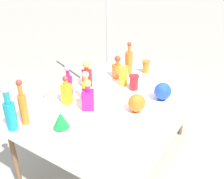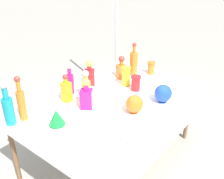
# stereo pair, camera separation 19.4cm
# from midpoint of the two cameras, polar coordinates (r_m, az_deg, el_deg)

# --- Properties ---
(ground_plane) EXTENTS (40.00, 40.00, 0.00)m
(ground_plane) POSITION_cam_midpoint_polar(r_m,az_deg,el_deg) (2.91, -1.98, -15.36)
(ground_plane) COLOR #A0998C
(display_table) EXTENTS (1.89, 1.18, 0.76)m
(display_table) POSITION_cam_midpoint_polar(r_m,az_deg,el_deg) (2.47, -1.44, -3.48)
(display_table) COLOR white
(display_table) RESTS_ON ground
(tall_bottle_0) EXTENTS (0.07, 0.07, 0.40)m
(tall_bottle_0) POSITION_cam_midpoint_polar(r_m,az_deg,el_deg) (2.16, -22.10, -3.61)
(tall_bottle_0) COLOR orange
(tall_bottle_0) RESTS_ON display_table
(tall_bottle_1) EXTENTS (0.08, 0.08, 0.30)m
(tall_bottle_1) POSITION_cam_midpoint_polar(r_m,az_deg,el_deg) (2.41, -8.25, 0.37)
(tall_bottle_1) COLOR yellow
(tall_bottle_1) RESTS_ON display_table
(tall_bottle_2) EXTENTS (0.09, 0.09, 0.39)m
(tall_bottle_2) POSITION_cam_midpoint_polar(r_m,az_deg,el_deg) (2.98, 2.00, 6.34)
(tall_bottle_2) COLOR orange
(tall_bottle_2) RESTS_ON display_table
(tall_bottle_3) EXTENTS (0.07, 0.07, 0.32)m
(tall_bottle_3) POSITION_cam_midpoint_polar(r_m,az_deg,el_deg) (2.53, -12.07, 1.50)
(tall_bottle_3) COLOR #C61972
(tall_bottle_3) RESTS_ON display_table
(tall_bottle_4) EXTENTS (0.09, 0.09, 0.40)m
(tall_bottle_4) POSITION_cam_midpoint_polar(r_m,az_deg,el_deg) (2.14, -24.81, -4.48)
(tall_bottle_4) COLOR teal
(tall_bottle_4) RESTS_ON display_table
(square_decanter_0) EXTENTS (0.15, 0.15, 0.28)m
(square_decanter_0) POSITION_cam_midpoint_polar(r_m,az_deg,el_deg) (2.71, -7.83, 3.23)
(square_decanter_0) COLOR red
(square_decanter_0) RESTS_ON display_table
(square_decanter_1) EXTENTS (0.08, 0.08, 0.28)m
(square_decanter_1) POSITION_cam_midpoint_polar(r_m,az_deg,el_deg) (2.38, -12.67, -0.60)
(square_decanter_1) COLOR orange
(square_decanter_1) RESTS_ON display_table
(square_decanter_2) EXTENTS (0.14, 0.14, 0.27)m
(square_decanter_2) POSITION_cam_midpoint_polar(r_m,az_deg,el_deg) (2.88, -0.69, 4.75)
(square_decanter_2) COLOR orange
(square_decanter_2) RESTS_ON display_table
(square_decanter_3) EXTENTS (0.15, 0.15, 0.29)m
(square_decanter_3) POSITION_cam_midpoint_polar(r_m,az_deg,el_deg) (2.26, -7.94, -1.89)
(square_decanter_3) COLOR #C61972
(square_decanter_3) RESTS_ON display_table
(slender_vase_0) EXTENTS (0.10, 0.10, 0.21)m
(slender_vase_0) POSITION_cam_midpoint_polar(r_m,az_deg,el_deg) (2.70, 0.58, 3.22)
(slender_vase_0) COLOR yellow
(slender_vase_0) RESTS_ON display_table
(slender_vase_1) EXTENTS (0.11, 0.11, 0.16)m
(slender_vase_1) POSITION_cam_midpoint_polar(r_m,az_deg,el_deg) (2.61, 2.92, 1.72)
(slender_vase_1) COLOR red
(slender_vase_1) RESTS_ON display_table
(slender_vase_2) EXTENTS (0.10, 0.10, 0.15)m
(slender_vase_2) POSITION_cam_midpoint_polar(r_m,az_deg,el_deg) (3.05, 5.94, 5.27)
(slender_vase_2) COLOR orange
(slender_vase_2) RESTS_ON display_table
(fluted_vase_0) EXTENTS (0.14, 0.14, 0.14)m
(fluted_vase_0) POSITION_cam_midpoint_polar(r_m,az_deg,el_deg) (2.07, -14.28, -6.79)
(fluted_vase_0) COLOR #198C38
(fluted_vase_0) RESTS_ON display_table
(round_bowl_0) EXTENTS (0.17, 0.17, 0.18)m
(round_bowl_0) POSITION_cam_midpoint_polar(r_m,az_deg,el_deg) (2.43, 9.30, -0.45)
(round_bowl_0) COLOR blue
(round_bowl_0) RESTS_ON display_table
(round_bowl_1) EXTENTS (0.16, 0.16, 0.17)m
(round_bowl_1) POSITION_cam_midpoint_polar(r_m,az_deg,el_deg) (2.21, 3.20, -3.15)
(round_bowl_1) COLOR orange
(round_bowl_1) RESTS_ON display_table
(price_tag_left) EXTENTS (0.06, 0.03, 0.03)m
(price_tag_left) POSITION_cam_midpoint_polar(r_m,az_deg,el_deg) (1.82, -0.25, -13.24)
(price_tag_left) COLOR white
(price_tag_left) RESTS_ON display_table
(price_tag_center) EXTENTS (0.05, 0.02, 0.04)m
(price_tag_center) POSITION_cam_midpoint_polar(r_m,az_deg,el_deg) (1.88, 3.21, -11.76)
(price_tag_center) COLOR white
(price_tag_center) RESTS_ON display_table
(cardboard_box_behind_left) EXTENTS (0.49, 0.36, 0.46)m
(cardboard_box_behind_left) POSITION_cam_midpoint_polar(r_m,az_deg,el_deg) (3.50, -12.89, -4.24)
(cardboard_box_behind_left) COLOR tan
(cardboard_box_behind_left) RESTS_ON ground
(canopy_pole) EXTENTS (0.18, 0.18, 2.68)m
(canopy_pole) POSITION_cam_midpoint_polar(r_m,az_deg,el_deg) (3.68, -2.52, 12.95)
(canopy_pole) COLOR silver
(canopy_pole) RESTS_ON ground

